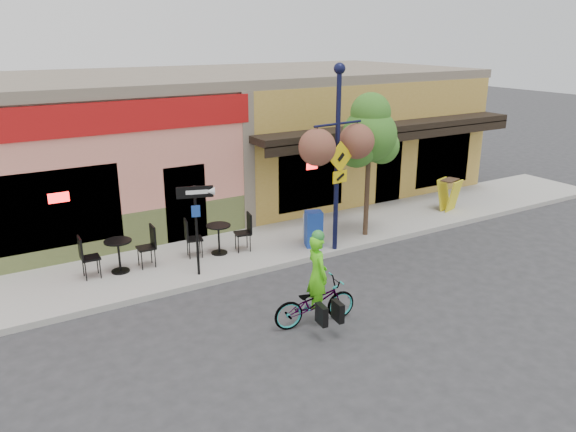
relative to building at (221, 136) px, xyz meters
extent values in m
plane|color=#2D2D30|center=(0.00, -7.50, -2.25)|extent=(90.00, 90.00, 0.00)
cube|color=#9E9B93|center=(0.00, -5.50, -2.17)|extent=(24.00, 3.00, 0.15)
cube|color=#A8A59E|center=(0.00, -6.95, -2.17)|extent=(24.00, 0.12, 0.15)
imported|color=maroon|center=(-2.45, -9.79, -1.77)|extent=(1.88, 0.85, 0.95)
imported|color=#57E117|center=(-2.40, -9.79, -1.40)|extent=(0.48, 0.66, 1.69)
camera|label=1|loc=(-8.32, -18.45, 3.52)|focal=35.00mm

